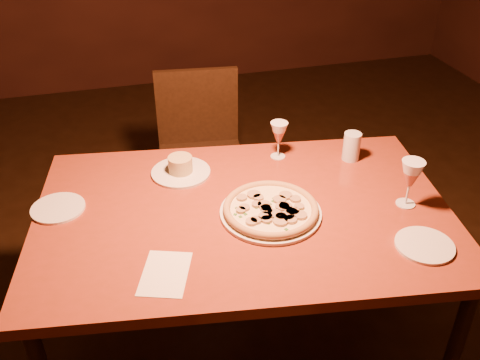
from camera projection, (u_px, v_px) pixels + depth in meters
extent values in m
cube|color=maroon|center=(244.00, 215.00, 1.94)|extent=(1.62, 1.17, 0.04)
cylinder|color=black|center=(84.00, 241.00, 2.44)|extent=(0.05, 0.05, 0.76)
cylinder|color=black|center=(373.00, 220.00, 2.57)|extent=(0.05, 0.05, 0.76)
cube|color=black|center=(202.00, 162.00, 2.84)|extent=(0.49, 0.49, 0.04)
cube|color=black|center=(197.00, 106.00, 2.89)|extent=(0.44, 0.09, 0.42)
cylinder|color=black|center=(173.00, 222.00, 2.80)|extent=(0.04, 0.04, 0.45)
cylinder|color=black|center=(170.00, 185.00, 3.10)|extent=(0.04, 0.04, 0.45)
cylinder|color=black|center=(240.00, 217.00, 2.85)|extent=(0.04, 0.04, 0.45)
cylinder|color=black|center=(231.00, 180.00, 3.15)|extent=(0.04, 0.04, 0.45)
cylinder|color=silver|center=(271.00, 213.00, 1.90)|extent=(0.36, 0.36, 0.01)
cylinder|color=#FFEAAF|center=(271.00, 210.00, 1.90)|extent=(0.33, 0.33, 0.01)
torus|color=tan|center=(271.00, 208.00, 1.89)|extent=(0.34, 0.34, 0.03)
cylinder|color=silver|center=(181.00, 172.00, 2.13)|extent=(0.24, 0.24, 0.01)
cylinder|color=tan|center=(180.00, 164.00, 2.11)|extent=(0.10, 0.10, 0.06)
cylinder|color=silver|center=(352.00, 146.00, 2.20)|extent=(0.07, 0.07, 0.12)
cylinder|color=silver|center=(58.00, 208.00, 1.93)|extent=(0.19, 0.19, 0.01)
cylinder|color=silver|center=(425.00, 245.00, 1.75)|extent=(0.19, 0.19, 0.01)
cube|color=silver|center=(165.00, 273.00, 1.65)|extent=(0.20, 0.24, 0.00)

